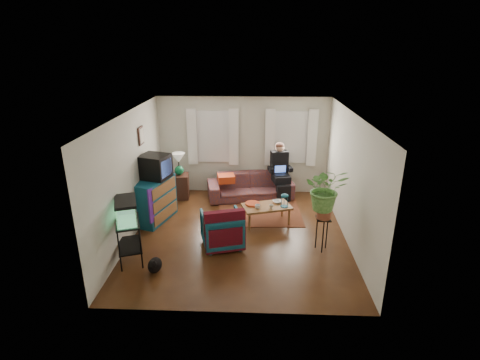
{
  "coord_description": "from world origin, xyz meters",
  "views": [
    {
      "loc": [
        0.32,
        -7.18,
        3.91
      ],
      "look_at": [
        0.0,
        0.4,
        1.1
      ],
      "focal_mm": 28.0,
      "sensor_mm": 36.0,
      "label": 1
    }
  ],
  "objects_px": {
    "dresser": "(154,200)",
    "plant_stand": "(322,234)",
    "side_table": "(180,186)",
    "aquarium_stand": "(130,241)",
    "sofa": "(250,182)",
    "armchair": "(222,228)",
    "coffee_table": "(266,214)"
  },
  "relations": [
    {
      "from": "sofa",
      "to": "side_table",
      "type": "bearing_deg",
      "value": 171.51
    },
    {
      "from": "armchair",
      "to": "plant_stand",
      "type": "xyz_separation_m",
      "value": [
        1.99,
        -0.09,
        -0.05
      ]
    },
    {
      "from": "dresser",
      "to": "aquarium_stand",
      "type": "bearing_deg",
      "value": -73.05
    },
    {
      "from": "side_table",
      "to": "armchair",
      "type": "xyz_separation_m",
      "value": [
        1.32,
        -2.43,
        0.07
      ]
    },
    {
      "from": "dresser",
      "to": "armchair",
      "type": "bearing_deg",
      "value": -16.31
    },
    {
      "from": "aquarium_stand",
      "to": "plant_stand",
      "type": "bearing_deg",
      "value": -11.01
    },
    {
      "from": "sofa",
      "to": "plant_stand",
      "type": "height_order",
      "value": "sofa"
    },
    {
      "from": "side_table",
      "to": "plant_stand",
      "type": "relative_size",
      "value": 0.94
    },
    {
      "from": "side_table",
      "to": "dresser",
      "type": "bearing_deg",
      "value": -104.37
    },
    {
      "from": "side_table",
      "to": "armchair",
      "type": "relative_size",
      "value": 0.82
    },
    {
      "from": "aquarium_stand",
      "to": "dresser",
      "type": "bearing_deg",
      "value": 70.06
    },
    {
      "from": "dresser",
      "to": "plant_stand",
      "type": "height_order",
      "value": "dresser"
    },
    {
      "from": "side_table",
      "to": "aquarium_stand",
      "type": "height_order",
      "value": "aquarium_stand"
    },
    {
      "from": "aquarium_stand",
      "to": "plant_stand",
      "type": "height_order",
      "value": "aquarium_stand"
    },
    {
      "from": "plant_stand",
      "to": "aquarium_stand",
      "type": "bearing_deg",
      "value": -171.4
    },
    {
      "from": "dresser",
      "to": "plant_stand",
      "type": "xyz_separation_m",
      "value": [
        3.65,
        -1.19,
        -0.16
      ]
    },
    {
      "from": "dresser",
      "to": "coffee_table",
      "type": "relative_size",
      "value": 1.05
    },
    {
      "from": "side_table",
      "to": "plant_stand",
      "type": "bearing_deg",
      "value": -37.28
    },
    {
      "from": "dresser",
      "to": "side_table",
      "type": "bearing_deg",
      "value": 92.9
    },
    {
      "from": "plant_stand",
      "to": "sofa",
      "type": "bearing_deg",
      "value": 119.16
    },
    {
      "from": "sofa",
      "to": "coffee_table",
      "type": "xyz_separation_m",
      "value": [
        0.39,
        -1.51,
        -0.21
      ]
    },
    {
      "from": "sofa",
      "to": "aquarium_stand",
      "type": "xyz_separation_m",
      "value": [
        -2.2,
        -3.17,
        -0.02
      ]
    },
    {
      "from": "coffee_table",
      "to": "armchair",
      "type": "bearing_deg",
      "value": -149.3
    },
    {
      "from": "sofa",
      "to": "dresser",
      "type": "distance_m",
      "value": 2.61
    },
    {
      "from": "dresser",
      "to": "plant_stand",
      "type": "relative_size",
      "value": 1.61
    },
    {
      "from": "sofa",
      "to": "side_table",
      "type": "xyz_separation_m",
      "value": [
        -1.85,
        -0.1,
        -0.11
      ]
    },
    {
      "from": "dresser",
      "to": "armchair",
      "type": "distance_m",
      "value": 2.0
    },
    {
      "from": "dresser",
      "to": "coffee_table",
      "type": "height_order",
      "value": "dresser"
    },
    {
      "from": "side_table",
      "to": "dresser",
      "type": "height_order",
      "value": "dresser"
    },
    {
      "from": "sofa",
      "to": "plant_stand",
      "type": "xyz_separation_m",
      "value": [
        1.46,
        -2.62,
        -0.09
      ]
    },
    {
      "from": "armchair",
      "to": "coffee_table",
      "type": "height_order",
      "value": "armchair"
    },
    {
      "from": "aquarium_stand",
      "to": "armchair",
      "type": "bearing_deg",
      "value": 1.56
    }
  ]
}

